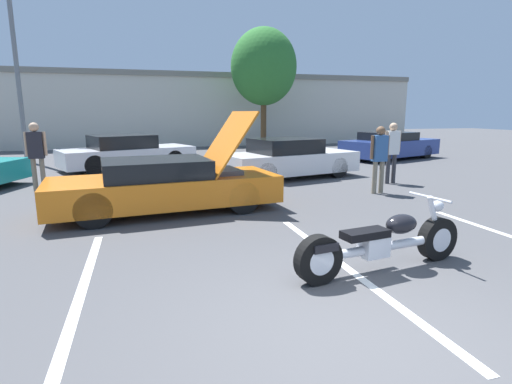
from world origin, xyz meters
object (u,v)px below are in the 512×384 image
spectator_far_lot (379,154)px  tree_background (264,67)px  show_car_hood_open (167,185)px  parked_car_mid_right_row (289,159)px  motorcycle (382,243)px  parked_car_right_row (390,146)px  parked_car_mid_left_row (127,153)px  spectator_near_motorcycle (392,148)px  spectator_by_show_car (36,151)px  light_pole (17,50)px

spectator_far_lot → tree_background: bearing=86.1°
show_car_hood_open → parked_car_mid_right_row: (4.02, 3.46, 0.03)m
motorcycle → parked_car_right_row: bearing=46.8°
parked_car_mid_left_row → spectator_near_motorcycle: 9.17m
parked_car_right_row → spectator_by_show_car: spectator_by_show_car is taller
spectator_by_show_car → light_pole: bearing=105.1°
spectator_near_motorcycle → spectator_by_show_car: 9.72m
motorcycle → parked_car_right_row: (7.74, 11.18, 0.21)m
motorcycle → spectator_by_show_car: (-5.57, 7.21, 0.70)m
show_car_hood_open → light_pole: bearing=109.9°
show_car_hood_open → spectator_far_lot: bearing=-1.3°
spectator_near_motorcycle → spectator_by_show_car: (-9.60, 1.54, 0.03)m
parked_car_mid_right_row → spectator_by_show_car: bearing=169.2°
spectator_by_show_car → motorcycle: bearing=-52.3°
parked_car_right_row → motorcycle: bearing=-143.7°
spectator_near_motorcycle → motorcycle: bearing=-125.3°
parked_car_right_row → spectator_far_lot: (-4.90, -6.68, 0.44)m
show_car_hood_open → spectator_far_lot: (5.32, 0.44, 0.45)m
spectator_near_motorcycle → show_car_hood_open: bearing=-166.1°
light_pole → motorcycle: light_pole is taller
show_car_hood_open → parked_car_right_row: show_car_hood_open is taller
spectator_far_lot → parked_car_mid_right_row: bearing=113.4°
show_car_hood_open → spectator_near_motorcycle: bearing=8.0°
tree_background → motorcycle: size_ratio=2.53×
light_pole → show_car_hood_open: bearing=-64.1°
parked_car_right_row → parked_car_mid_right_row: size_ratio=1.10×
tree_background → parked_car_mid_right_row: size_ratio=1.42×
motorcycle → spectator_far_lot: 5.36m
light_pole → spectator_by_show_car: size_ratio=4.59×
parked_car_right_row → spectator_far_lot: bearing=-145.2°
light_pole → show_car_hood_open: size_ratio=1.73×
motorcycle → show_car_hood_open: (-2.48, 4.06, 0.19)m
spectator_far_lot → motorcycle: bearing=-122.2°
light_pole → parked_car_mid_right_row: (9.05, -6.90, -3.91)m
parked_car_mid_left_row → spectator_by_show_car: 4.33m
parked_car_mid_right_row → spectator_by_show_car: (-7.11, -0.31, 0.48)m
parked_car_mid_right_row → tree_background: bearing=64.2°
tree_background → spectator_far_lot: bearing=-93.9°
show_car_hood_open → spectator_near_motorcycle: show_car_hood_open is taller
light_pole → parked_car_right_row: size_ratio=1.63×
parked_car_mid_right_row → spectator_near_motorcycle: size_ratio=2.62×
tree_background → parked_car_right_row: 8.29m
parked_car_mid_right_row → spectator_near_motorcycle: 3.13m
show_car_hood_open → tree_background: bearing=58.9°
show_car_hood_open → parked_car_mid_left_row: (-0.98, 6.90, 0.03)m
show_car_hood_open → spectator_by_show_car: 4.44m
tree_background → show_car_hood_open: (-6.19, -13.23, -3.90)m
light_pole → motorcycle: size_ratio=3.18×
motorcycle → show_car_hood_open: 4.77m
parked_car_right_row → spectator_far_lot: 8.29m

